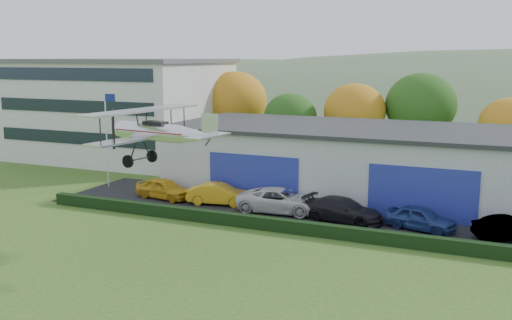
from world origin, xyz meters
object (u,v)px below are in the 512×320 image
at_px(office_block, 122,108).
at_px(car_2, 280,201).
at_px(flagpole, 107,130).
at_px(car_4, 421,218).
at_px(car_5, 511,229).
at_px(car_3, 343,210).
at_px(hangar, 434,166).
at_px(car_1, 219,194).
at_px(biplane, 157,130).
at_px(car_0, 164,188).

height_order(office_block, car_2, office_block).
bearing_deg(flagpole, car_4, -4.97).
height_order(office_block, car_5, office_block).
xyz_separation_m(car_3, car_4, (4.90, 0.04, -0.03)).
bearing_deg(hangar, office_block, 167.99).
xyz_separation_m(office_block, flagpole, (8.12, -13.00, -0.43)).
bearing_deg(car_1, biplane, -179.97).
bearing_deg(biplane, car_1, 107.58).
relative_size(hangar, flagpole, 5.08).
height_order(office_block, flagpole, office_block).
distance_m(office_block, biplane, 32.73).
bearing_deg(car_2, hangar, -54.67).
distance_m(car_1, car_3, 9.44).
distance_m(office_block, car_1, 24.27).
height_order(car_1, car_3, car_3).
relative_size(hangar, biplane, 4.96).
bearing_deg(office_block, car_3, -28.22).
bearing_deg(office_block, car_4, -24.53).
xyz_separation_m(flagpole, car_5, (30.30, -2.26, -4.04)).
bearing_deg(car_5, biplane, 97.59).
relative_size(car_0, biplane, 0.56).
xyz_separation_m(hangar, car_0, (-18.68, -7.54, -1.83)).
height_order(car_4, biplane, biplane).
height_order(flagpole, car_5, flagpole).
height_order(office_block, car_3, office_block).
bearing_deg(biplane, car_2, 81.80).
bearing_deg(car_4, car_5, -75.48).
distance_m(flagpole, car_0, 7.53).
bearing_deg(car_3, flagpole, 93.04).
bearing_deg(car_0, car_3, -84.14).
bearing_deg(car_3, office_block, 71.10).
bearing_deg(office_block, car_2, -31.79).
bearing_deg(car_5, office_block, 46.46).
bearing_deg(office_block, hangar, -12.01).
relative_size(car_1, biplane, 0.57).
bearing_deg(car_4, office_block, 80.80).
xyz_separation_m(hangar, car_1, (-14.04, -7.47, -1.84)).
bearing_deg(biplane, office_block, 137.36).
height_order(flagpole, car_3, flagpole).
bearing_deg(biplane, car_5, 37.29).
bearing_deg(car_4, car_1, 102.55).
xyz_separation_m(car_2, car_3, (4.57, -0.47, -0.06)).
bearing_deg(car_1, car_4, -102.51).
distance_m(flagpole, biplane, 17.73).
height_order(car_0, car_1, car_0).
bearing_deg(flagpole, car_1, -7.83).
distance_m(car_4, biplane, 17.09).
relative_size(flagpole, car_0, 1.76).
height_order(car_5, biplane, biplane).
relative_size(hangar, car_0, 8.91).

